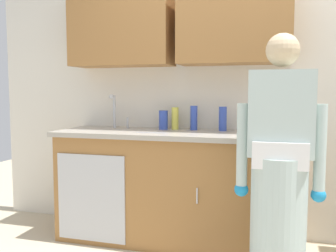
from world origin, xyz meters
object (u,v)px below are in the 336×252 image
at_px(sink, 112,131).
at_px(bottle_water_short, 223,119).
at_px(bottle_water_tall, 175,118).
at_px(person_at_sink, 279,186).
at_px(bottle_soap, 163,120).
at_px(bottle_cleaner_spray, 194,118).
at_px(cup_by_sink, 286,132).
at_px(knife_on_counter, 151,133).

bearing_deg(sink, bottle_water_short, 9.87).
bearing_deg(bottle_water_tall, person_at_sink, -43.09).
xyz_separation_m(sink, bottle_soap, (0.43, 0.15, 0.10)).
xyz_separation_m(person_at_sink, bottle_soap, (-0.99, 0.80, 0.33)).
distance_m(person_at_sink, bottle_soap, 1.31).
bearing_deg(bottle_cleaner_spray, person_at_sink, -49.00).
height_order(bottle_water_short, bottle_soap, bottle_water_short).
distance_m(bottle_cleaner_spray, cup_by_sink, 0.85).
bearing_deg(bottle_soap, bottle_cleaner_spray, 5.02).
relative_size(sink, person_at_sink, 0.31).
xyz_separation_m(sink, bottle_cleaner_spray, (0.70, 0.17, 0.12)).
bearing_deg(bottle_soap, knife_on_counter, -93.20).
bearing_deg(knife_on_counter, sink, -19.82).
xyz_separation_m(person_at_sink, bottle_water_tall, (-0.89, 0.83, 0.35)).
bearing_deg(bottle_cleaner_spray, bottle_soap, -174.98).
height_order(cup_by_sink, knife_on_counter, cup_by_sink).
height_order(bottle_water_short, knife_on_counter, bottle_water_short).
relative_size(cup_by_sink, knife_on_counter, 0.35).
height_order(bottle_cleaner_spray, bottle_water_tall, bottle_cleaner_spray).
xyz_separation_m(bottle_soap, bottle_water_tall, (0.10, 0.03, 0.01)).
xyz_separation_m(bottle_soap, knife_on_counter, (-0.02, -0.30, -0.08)).
xyz_separation_m(sink, bottle_water_short, (0.95, 0.17, 0.12)).
relative_size(sink, bottle_cleaner_spray, 2.37).
xyz_separation_m(bottle_water_short, bottle_cleaner_spray, (-0.25, 0.01, 0.00)).
xyz_separation_m(bottle_water_tall, cup_by_sink, (0.93, -0.40, -0.06)).
xyz_separation_m(bottle_cleaner_spray, knife_on_counter, (-0.29, -0.33, -0.10)).
relative_size(bottle_soap, knife_on_counter, 0.70).
height_order(sink, bottle_water_short, sink).
bearing_deg(person_at_sink, bottle_water_short, 119.51).
relative_size(bottle_soap, bottle_cleaner_spray, 0.79).
distance_m(person_at_sink, bottle_water_tall, 1.26).
height_order(person_at_sink, knife_on_counter, person_at_sink).
bearing_deg(bottle_water_tall, bottle_cleaner_spray, -2.36).
distance_m(cup_by_sink, knife_on_counter, 1.05).
bearing_deg(knife_on_counter, bottle_soap, -92.42).
bearing_deg(bottle_soap, bottle_water_tall, 17.46).
relative_size(bottle_soap, cup_by_sink, 1.97).
xyz_separation_m(bottle_water_short, cup_by_sink, (0.50, -0.38, -0.06)).
bearing_deg(knife_on_counter, bottle_water_tall, -108.20).
bearing_deg(bottle_water_tall, bottle_water_short, -1.78).
relative_size(person_at_sink, knife_on_counter, 6.75).
xyz_separation_m(person_at_sink, knife_on_counter, (-1.00, 0.50, 0.25)).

